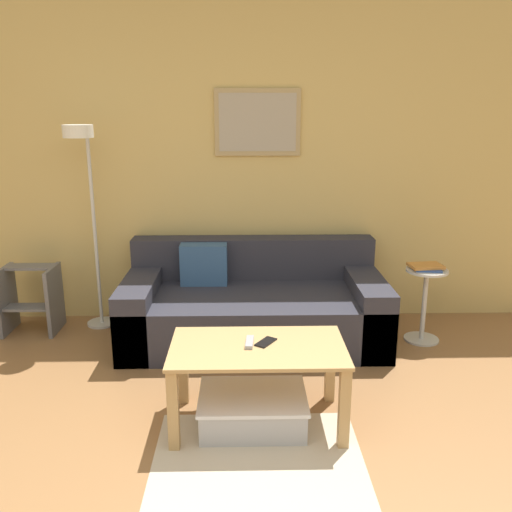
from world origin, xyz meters
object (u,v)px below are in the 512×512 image
object	(u,v)px
floor_lamp	(86,186)
side_table	(425,299)
coffee_table	(258,361)
cell_phone	(266,342)
book_stack	(426,267)
remote_control	(250,342)
couch	(253,306)
step_stool	(31,298)
storage_bin	(253,410)

from	to	relation	value
floor_lamp	side_table	world-z (taller)	floor_lamp
coffee_table	floor_lamp	bearing A→B (deg)	133.13
side_table	cell_phone	bearing A→B (deg)	-139.45
book_stack	remote_control	size ratio (longest dim) A/B	1.69
couch	step_stool	bearing A→B (deg)	174.81
book_stack	step_stool	bearing A→B (deg)	175.56
floor_lamp	cell_phone	distance (m)	1.95
side_table	cell_phone	world-z (taller)	side_table
couch	storage_bin	size ratio (longest dim) A/B	3.25
floor_lamp	side_table	distance (m)	2.67
floor_lamp	cell_phone	world-z (taller)	floor_lamp
side_table	remote_control	size ratio (longest dim) A/B	3.76
side_table	step_stool	size ratio (longest dim) A/B	1.08
remote_control	storage_bin	bearing A→B (deg)	-71.47
couch	step_stool	size ratio (longest dim) A/B	3.68
coffee_table	floor_lamp	size ratio (longest dim) A/B	0.60
coffee_table	storage_bin	world-z (taller)	coffee_table
cell_phone	storage_bin	bearing A→B (deg)	-102.13
side_table	step_stool	distance (m)	3.04
coffee_table	book_stack	world-z (taller)	book_stack
side_table	book_stack	size ratio (longest dim) A/B	2.22
remote_control	step_stool	distance (m)	2.16
coffee_table	remote_control	bearing A→B (deg)	147.78
floor_lamp	step_stool	distance (m)	1.02
storage_bin	book_stack	world-z (taller)	book_stack
couch	book_stack	size ratio (longest dim) A/B	7.59
book_stack	step_stool	distance (m)	3.05
couch	storage_bin	world-z (taller)	couch
couch	floor_lamp	xyz separation A→B (m)	(-1.24, 0.15, 0.91)
floor_lamp	step_stool	xyz separation A→B (m)	(-0.51, 0.01, -0.88)
coffee_table	book_stack	size ratio (longest dim) A/B	3.76
side_table	storage_bin	bearing A→B (deg)	-139.24
couch	storage_bin	xyz separation A→B (m)	(-0.02, -1.21, -0.16)
coffee_table	book_stack	distance (m)	1.70
remote_control	floor_lamp	bearing A→B (deg)	136.94
couch	cell_phone	distance (m)	1.16
couch	cell_phone	xyz separation A→B (m)	(0.05, -1.14, 0.22)
floor_lamp	cell_phone	size ratio (longest dim) A/B	11.44
storage_bin	floor_lamp	distance (m)	2.11
remote_control	step_stool	world-z (taller)	step_stool
floor_lamp	remote_control	bearing A→B (deg)	-47.30
remote_control	step_stool	bearing A→B (deg)	146.66
storage_bin	step_stool	bearing A→B (deg)	141.43
storage_bin	remote_control	size ratio (longest dim) A/B	3.95
floor_lamp	book_stack	size ratio (longest dim) A/B	6.31
floor_lamp	couch	bearing A→B (deg)	-6.74
coffee_table	storage_bin	distance (m)	0.28
coffee_table	floor_lamp	xyz separation A→B (m)	(-1.24, 1.33, 0.78)
step_stool	floor_lamp	bearing A→B (deg)	-1.39
coffee_table	storage_bin	size ratio (longest dim) A/B	1.61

